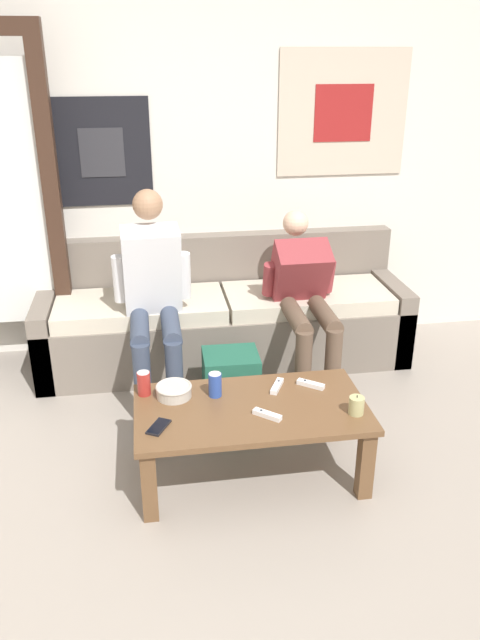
{
  "coord_description": "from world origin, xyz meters",
  "views": [
    {
      "loc": [
        -0.46,
        -1.88,
        1.99
      ],
      "look_at": [
        0.01,
        1.14,
        0.65
      ],
      "focal_mm": 35.0,
      "sensor_mm": 36.0,
      "label": 1
    }
  ],
  "objects_px": {
    "coffee_table": "(251,418)",
    "game_controller_near_left": "(277,386)",
    "person_seated_adult": "(153,292)",
    "couch": "(224,320)",
    "game_controller_far_center": "(311,384)",
    "drink_can_red": "(144,383)",
    "drink_can_blue": "(215,385)",
    "cell_phone": "(159,427)",
    "game_controller_near_right": "(267,415)",
    "person_seated_teen": "(305,295)",
    "pillar_candle": "(356,406)",
    "backpack": "(231,385)",
    "ceramic_bowl": "(174,390)"
  },
  "relations": [
    {
      "from": "coffee_table",
      "to": "game_controller_near_left",
      "type": "height_order",
      "value": "game_controller_near_left"
    },
    {
      "from": "coffee_table",
      "to": "person_seated_adult",
      "type": "distance_m",
      "value": 1.07
    },
    {
      "from": "couch",
      "to": "game_controller_far_center",
      "type": "height_order",
      "value": "couch"
    },
    {
      "from": "drink_can_red",
      "to": "game_controller_far_center",
      "type": "xyz_separation_m",
      "value": [
        0.84,
        -0.05,
        -0.05
      ]
    },
    {
      "from": "drink_can_blue",
      "to": "game_controller_far_center",
      "type": "height_order",
      "value": "drink_can_blue"
    },
    {
      "from": "game_controller_far_center",
      "to": "cell_phone",
      "type": "xyz_separation_m",
      "value": [
        -0.78,
        -0.26,
        -0.01
      ]
    },
    {
      "from": "game_controller_near_right",
      "to": "game_controller_far_center",
      "type": "distance_m",
      "value": 0.37
    },
    {
      "from": "person_seated_teen",
      "to": "person_seated_adult",
      "type": "bearing_deg",
      "value": -178.4
    },
    {
      "from": "person_seated_adult",
      "to": "game_controller_near_left",
      "type": "distance_m",
      "value": 1.0
    },
    {
      "from": "pillar_candle",
      "to": "drink_can_red",
      "type": "xyz_separation_m",
      "value": [
        -0.99,
        0.34,
        0.02
      ]
    },
    {
      "from": "backpack",
      "to": "drink_can_red",
      "type": "relative_size",
      "value": 2.99
    },
    {
      "from": "ceramic_bowl",
      "to": "game_controller_near_left",
      "type": "height_order",
      "value": "ceramic_bowl"
    },
    {
      "from": "game_controller_far_center",
      "to": "backpack",
      "type": "bearing_deg",
      "value": 126.87
    },
    {
      "from": "person_seated_adult",
      "to": "drink_can_blue",
      "type": "height_order",
      "value": "person_seated_adult"
    },
    {
      "from": "couch",
      "to": "person_seated_teen",
      "type": "xyz_separation_m",
      "value": [
        0.46,
        -0.36,
        0.29
      ]
    },
    {
      "from": "person_seated_adult",
      "to": "drink_can_blue",
      "type": "bearing_deg",
      "value": -71.1
    },
    {
      "from": "backpack",
      "to": "ceramic_bowl",
      "type": "bearing_deg",
      "value": -127.67
    },
    {
      "from": "coffee_table",
      "to": "drink_can_blue",
      "type": "bearing_deg",
      "value": 140.83
    },
    {
      "from": "drink_can_blue",
      "to": "drink_can_red",
      "type": "height_order",
      "value": "same"
    },
    {
      "from": "pillar_candle",
      "to": "drink_can_red",
      "type": "bearing_deg",
      "value": 161.16
    },
    {
      "from": "pillar_candle",
      "to": "game_controller_near_left",
      "type": "distance_m",
      "value": 0.44
    },
    {
      "from": "couch",
      "to": "game_controller_far_center",
      "type": "xyz_separation_m",
      "value": [
        0.3,
        -1.17,
        0.12
      ]
    },
    {
      "from": "person_seated_teen",
      "to": "game_controller_near_left",
      "type": "distance_m",
      "value": 0.88
    },
    {
      "from": "couch",
      "to": "person_seated_adult",
      "type": "distance_m",
      "value": 0.72
    },
    {
      "from": "coffee_table",
      "to": "person_seated_adult",
      "type": "relative_size",
      "value": 0.91
    },
    {
      "from": "game_controller_near_left",
      "to": "game_controller_far_center",
      "type": "distance_m",
      "value": 0.17
    },
    {
      "from": "person_seated_adult",
      "to": "cell_phone",
      "type": "distance_m",
      "value": 1.07
    },
    {
      "from": "backpack",
      "to": "game_controller_near_left",
      "type": "distance_m",
      "value": 0.54
    },
    {
      "from": "game_controller_near_left",
      "to": "game_controller_far_center",
      "type": "xyz_separation_m",
      "value": [
        0.17,
        -0.01,
        0.0
      ]
    },
    {
      "from": "game_controller_near_right",
      "to": "game_controller_far_center",
      "type": "height_order",
      "value": "same"
    },
    {
      "from": "drink_can_red",
      "to": "cell_phone",
      "type": "height_order",
      "value": "drink_can_red"
    },
    {
      "from": "pillar_candle",
      "to": "game_controller_far_center",
      "type": "xyz_separation_m",
      "value": [
        -0.15,
        0.29,
        -0.03
      ]
    },
    {
      "from": "drink_can_red",
      "to": "person_seated_adult",
      "type": "bearing_deg",
      "value": 83.94
    },
    {
      "from": "game_controller_near_right",
      "to": "cell_phone",
      "type": "bearing_deg",
      "value": -178.44
    },
    {
      "from": "backpack",
      "to": "pillar_candle",
      "type": "xyz_separation_m",
      "value": [
        0.49,
        -0.75,
        0.26
      ]
    },
    {
      "from": "game_controller_near_left",
      "to": "cell_phone",
      "type": "xyz_separation_m",
      "value": [
        -0.61,
        -0.27,
        -0.01
      ]
    },
    {
      "from": "game_controller_near_left",
      "to": "coffee_table",
      "type": "bearing_deg",
      "value": -136.31
    },
    {
      "from": "game_controller_near_right",
      "to": "game_controller_near_left",
      "type": "bearing_deg",
      "value": 68.33
    },
    {
      "from": "couch",
      "to": "ceramic_bowl",
      "type": "height_order",
      "value": "couch"
    },
    {
      "from": "person_seated_adult",
      "to": "game_controller_near_right",
      "type": "height_order",
      "value": "person_seated_adult"
    },
    {
      "from": "backpack",
      "to": "game_controller_near_left",
      "type": "xyz_separation_m",
      "value": [
        0.17,
        -0.45,
        0.23
      ]
    },
    {
      "from": "person_seated_teen",
      "to": "ceramic_bowl",
      "type": "distance_m",
      "value": 1.18
    },
    {
      "from": "ceramic_bowl",
      "to": "cell_phone",
      "type": "relative_size",
      "value": 1.2
    },
    {
      "from": "person_seated_adult",
      "to": "game_controller_near_right",
      "type": "distance_m",
      "value": 1.17
    },
    {
      "from": "person_seated_adult",
      "to": "pillar_candle",
      "type": "xyz_separation_m",
      "value": [
        0.91,
        -1.06,
        -0.22
      ]
    },
    {
      "from": "pillar_candle",
      "to": "backpack",
      "type": "bearing_deg",
      "value": 123.33
    },
    {
      "from": "pillar_candle",
      "to": "drink_can_blue",
      "type": "relative_size",
      "value": 0.8
    },
    {
      "from": "ceramic_bowl",
      "to": "cell_phone",
      "type": "xyz_separation_m",
      "value": [
        -0.09,
        -0.27,
        -0.03
      ]
    },
    {
      "from": "cell_phone",
      "to": "game_controller_near_left",
      "type": "bearing_deg",
      "value": 23.93
    },
    {
      "from": "backpack",
      "to": "game_controller_near_left",
      "type": "height_order",
      "value": "game_controller_near_left"
    }
  ]
}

